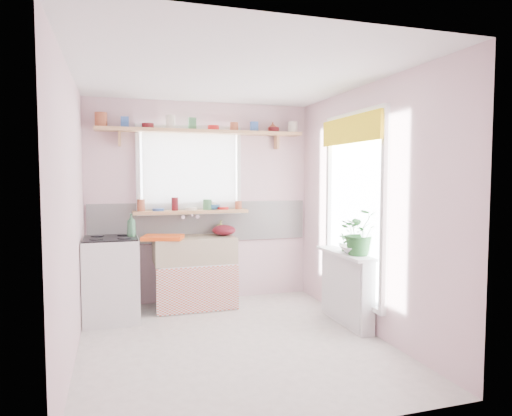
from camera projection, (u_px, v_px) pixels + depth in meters
name	position (u px, v px, depth m)	size (l,w,h in m)	color
room	(270.00, 194.00, 5.24)	(3.20, 3.20, 3.20)	silver
sink_unit	(194.00, 272.00, 5.47)	(0.95, 0.65, 1.11)	white
cooker	(111.00, 279.00, 4.96)	(0.58, 0.58, 0.93)	white
radiator_ledge	(346.00, 287.00, 4.86)	(0.22, 0.95, 0.78)	white
windowsill	(191.00, 212.00, 5.60)	(1.40, 0.22, 0.04)	tan
pine_shelf	(203.00, 132.00, 5.57)	(2.52, 0.24, 0.04)	tan
shelf_crockery	(201.00, 125.00, 5.56)	(2.47, 0.11, 0.12)	#A55133
sill_crockery	(190.00, 206.00, 5.59)	(1.35, 0.11, 0.12)	#A55133
dish_tray	(163.00, 237.00, 5.25)	(0.45, 0.34, 0.04)	#F75516
colander	(224.00, 230.00, 5.59)	(0.29, 0.29, 0.13)	#560E1A
jade_plant	(360.00, 232.00, 4.63)	(0.43, 0.37, 0.47)	#27632A
fruit_bowl	(356.00, 250.00, 4.72)	(0.34, 0.34, 0.08)	silver
herb_pot	(343.00, 242.00, 4.88)	(0.10, 0.07, 0.19)	#255D26
soap_bottle_sink	(221.00, 227.00, 5.75)	(0.08, 0.08, 0.17)	#C1D15D
sill_cup	(212.00, 206.00, 5.74)	(0.12, 0.12, 0.09)	beige
sill_bowl	(212.00, 207.00, 5.74)	(0.20, 0.20, 0.06)	teal
shelf_vase	(273.00, 127.00, 5.89)	(0.13, 0.13, 0.13)	#AE5435
cooker_bottle	(131.00, 225.00, 5.00)	(0.10, 0.10, 0.25)	#3D7B53
fruit	(356.00, 244.00, 4.72)	(0.20, 0.14, 0.10)	orange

